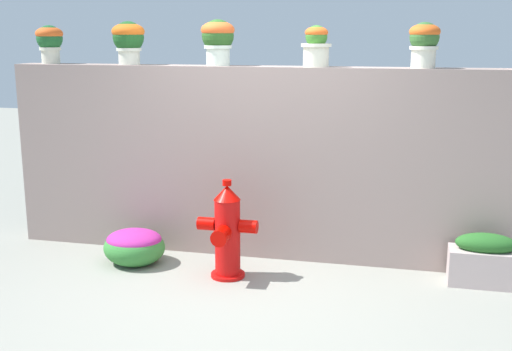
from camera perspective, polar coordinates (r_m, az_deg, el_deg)
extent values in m
plane|color=gray|center=(5.37, -1.81, -11.07)|extent=(24.00, 24.00, 0.00)
cube|color=gray|center=(6.20, 0.98, 1.16)|extent=(5.16, 0.31, 1.85)
cylinder|color=beige|center=(6.95, -17.87, 10.17)|extent=(0.18, 0.18, 0.16)
cylinder|color=beige|center=(6.95, -17.91, 10.72)|extent=(0.22, 0.22, 0.03)
sphere|color=#1F5C2B|center=(6.95, -17.97, 11.59)|extent=(0.26, 0.26, 0.26)
ellipsoid|color=#E15920|center=(6.95, -18.00, 11.96)|extent=(0.27, 0.27, 0.14)
cylinder|color=silver|center=(6.52, -11.26, 10.40)|extent=(0.21, 0.21, 0.16)
cylinder|color=silver|center=(6.52, -11.29, 10.99)|extent=(0.25, 0.25, 0.03)
sphere|color=#1E5522|center=(6.52, -11.33, 12.03)|extent=(0.31, 0.31, 0.31)
ellipsoid|color=orange|center=(6.52, -11.35, 12.50)|extent=(0.32, 0.32, 0.17)
cylinder|color=silver|center=(6.21, -3.41, 10.66)|extent=(0.22, 0.22, 0.19)
cylinder|color=silver|center=(6.21, -3.42, 11.40)|extent=(0.26, 0.26, 0.03)
sphere|color=#285620|center=(6.21, -3.43, 12.36)|extent=(0.31, 0.31, 0.31)
ellipsoid|color=#E85923|center=(6.21, -3.44, 12.86)|extent=(0.32, 0.32, 0.17)
cylinder|color=silver|center=(5.97, 5.39, 10.65)|extent=(0.24, 0.24, 0.21)
cylinder|color=silver|center=(5.97, 5.41, 11.52)|extent=(0.28, 0.28, 0.03)
sphere|color=#377227|center=(5.97, 5.42, 12.27)|extent=(0.20, 0.20, 0.20)
ellipsoid|color=#E6571C|center=(5.97, 5.43, 12.60)|extent=(0.21, 0.21, 0.11)
cylinder|color=silver|center=(5.92, 14.73, 10.19)|extent=(0.21, 0.21, 0.19)
cylinder|color=silver|center=(5.92, 14.77, 10.98)|extent=(0.25, 0.25, 0.03)
sphere|color=#35642C|center=(5.91, 14.82, 11.88)|extent=(0.26, 0.26, 0.26)
ellipsoid|color=orange|center=(5.91, 14.85, 12.32)|extent=(0.27, 0.27, 0.14)
cylinder|color=red|center=(5.86, -2.53, -8.84)|extent=(0.31, 0.31, 0.03)
cylinder|color=red|center=(5.74, -2.56, -5.64)|extent=(0.23, 0.23, 0.72)
cone|color=#DB0600|center=(5.62, -2.60, -1.54)|extent=(0.24, 0.24, 0.13)
cylinder|color=#DB0600|center=(5.60, -2.61, -0.64)|extent=(0.08, 0.08, 0.05)
cylinder|color=#DB0600|center=(5.76, -4.43, -4.31)|extent=(0.16, 0.12, 0.12)
cylinder|color=#DB0600|center=(5.66, -0.68, -4.59)|extent=(0.16, 0.12, 0.12)
cylinder|color=#DB0600|center=(5.53, -3.14, -5.42)|extent=(0.15, 0.17, 0.15)
ellipsoid|color=#368036|center=(6.23, -10.81, -6.34)|extent=(0.59, 0.53, 0.35)
ellipsoid|color=#AC2785|center=(6.21, -10.84, -5.66)|extent=(0.53, 0.47, 0.19)
cube|color=#B6A19F|center=(5.96, 19.70, -7.73)|extent=(0.61, 0.29, 0.32)
ellipsoid|color=#255F22|center=(5.89, 19.86, -5.73)|extent=(0.52, 0.24, 0.18)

